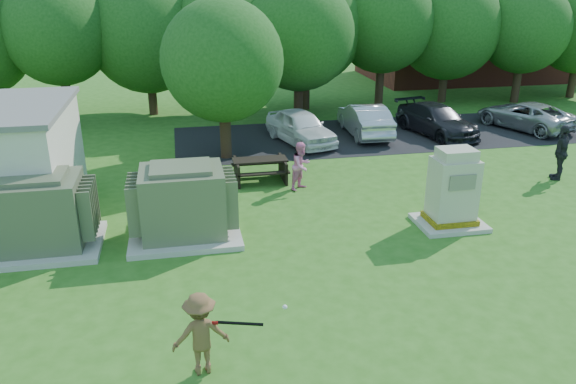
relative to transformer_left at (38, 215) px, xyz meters
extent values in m
plane|color=#2D6619|center=(6.50, -4.50, -0.97)|extent=(120.00, 120.00, 0.00)
cube|color=maroon|center=(24.50, 22.50, 3.03)|extent=(15.00, 8.00, 8.00)
cube|color=#232326|center=(13.50, 9.00, -0.96)|extent=(20.00, 6.00, 0.01)
cube|color=beige|center=(0.00, 0.00, -0.89)|extent=(3.00, 2.40, 0.15)
cube|color=#576045|center=(0.00, 0.00, 0.08)|extent=(2.20, 1.80, 1.80)
cube|color=#576045|center=(0.00, 0.00, 1.04)|extent=(1.60, 1.30, 0.12)
cube|color=#576045|center=(1.27, 0.00, 0.11)|extent=(0.32, 1.50, 1.35)
cube|color=beige|center=(3.70, 0.00, -0.89)|extent=(3.00, 2.40, 0.15)
cube|color=#5D6647|center=(3.70, 0.00, 0.08)|extent=(2.20, 1.80, 1.80)
cube|color=#5D6647|center=(3.70, 0.00, 1.04)|extent=(1.60, 1.30, 0.12)
cube|color=#5D6647|center=(2.43, 0.00, 0.11)|extent=(0.32, 1.50, 1.35)
cube|color=#5D6647|center=(4.97, 0.00, 0.11)|extent=(0.32, 1.50, 1.35)
cube|color=beige|center=(11.22, -0.71, -0.91)|extent=(1.89, 1.54, 0.13)
cube|color=yellow|center=(11.22, -0.71, -0.76)|extent=(1.33, 1.07, 0.15)
cube|color=beige|center=(11.22, -0.71, 0.17)|extent=(1.20, 0.94, 1.72)
cube|color=beige|center=(11.22, -0.71, 1.18)|extent=(0.99, 0.77, 0.30)
cube|color=gray|center=(11.22, -1.21, 0.51)|extent=(0.77, 0.03, 0.43)
cube|color=black|center=(6.41, 4.04, -0.20)|extent=(1.88, 0.73, 0.06)
cube|color=black|center=(6.41, 4.62, -0.51)|extent=(1.88, 0.26, 0.05)
cube|color=black|center=(6.41, 3.47, -0.51)|extent=(1.88, 0.26, 0.05)
cube|color=black|center=(5.59, 4.04, -0.58)|extent=(0.08, 1.41, 0.77)
cube|color=black|center=(7.23, 4.04, -0.58)|extent=(0.08, 1.41, 0.77)
imported|color=brown|center=(3.86, -5.78, -0.17)|extent=(1.09, 0.69, 1.60)
imported|color=black|center=(12.30, 0.22, -0.24)|extent=(0.63, 0.55, 1.47)
imported|color=pink|center=(7.65, 3.00, -0.15)|extent=(1.00, 0.98, 1.63)
imported|color=#26262B|center=(16.77, 2.20, 0.01)|extent=(0.95, 1.23, 1.95)
imported|color=white|center=(8.82, 8.42, -0.26)|extent=(2.76, 4.47, 1.42)
imported|color=silver|center=(11.92, 9.11, -0.26)|extent=(1.64, 4.35, 1.42)
imported|color=black|center=(15.12, 8.55, -0.31)|extent=(2.80, 4.87, 1.33)
imported|color=#A5A6AA|center=(19.63, 8.72, -0.34)|extent=(3.56, 5.00, 1.27)
cylinder|color=black|center=(4.54, -5.96, 0.08)|extent=(0.83, 0.29, 0.06)
cylinder|color=maroon|center=(4.06, -5.85, 0.08)|extent=(0.23, 0.12, 0.06)
sphere|color=white|center=(5.36, -5.92, 0.28)|extent=(0.09, 0.09, 0.09)
cylinder|color=#47301E|center=(-1.50, 14.30, 0.43)|extent=(0.44, 0.44, 2.80)
sphere|color=#235B1C|center=(-1.50, 14.30, 3.33)|extent=(5.00, 5.00, 5.00)
cylinder|color=#47301E|center=(2.50, 15.10, 0.18)|extent=(0.44, 0.44, 2.30)
sphere|color=#235B1C|center=(2.50, 15.10, 3.07)|extent=(5.80, 5.80, 5.80)
cylinder|color=#47301E|center=(6.50, 14.20, 0.38)|extent=(0.44, 0.44, 2.70)
sphere|color=#235B1C|center=(6.50, 14.20, 3.35)|extent=(5.40, 5.40, 5.40)
cylinder|color=#47301E|center=(10.50, 14.80, 0.28)|extent=(0.44, 0.44, 2.50)
sphere|color=#235B1C|center=(10.50, 14.80, 3.33)|extent=(6.00, 6.00, 6.00)
cylinder|color=#47301E|center=(14.50, 14.40, 0.48)|extent=(0.44, 0.44, 2.90)
sphere|color=#235B1C|center=(14.50, 14.40, 3.49)|extent=(5.20, 5.20, 5.20)
cylinder|color=#47301E|center=(18.50, 15.00, 0.23)|extent=(0.44, 0.44, 2.40)
sphere|color=#235B1C|center=(18.50, 15.00, 3.11)|extent=(5.60, 5.60, 5.60)
cylinder|color=#47301E|center=(22.50, 14.10, 0.33)|extent=(0.44, 0.44, 2.60)
sphere|color=#235B1C|center=(22.50, 14.10, 3.07)|extent=(4.80, 4.80, 4.80)
cylinder|color=#47301E|center=(26.50, 14.70, 0.28)|extent=(0.44, 0.44, 2.50)
cylinder|color=#47301E|center=(5.50, 7.00, 0.23)|extent=(0.44, 0.44, 2.40)
sphere|color=#235B1C|center=(5.50, 7.00, 2.81)|extent=(4.60, 4.60, 4.60)
cylinder|color=#47301E|center=(9.50, 12.00, 0.33)|extent=(0.44, 0.44, 2.60)
sphere|color=#235B1C|center=(9.50, 12.00, 3.19)|extent=(5.20, 5.20, 5.20)
camera|label=1|loc=(3.75, -14.32, 5.81)|focal=35.00mm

